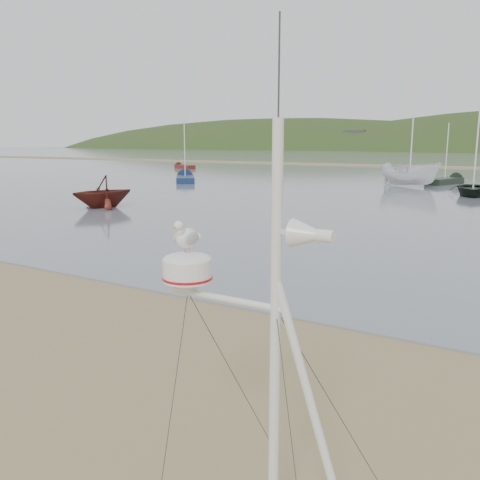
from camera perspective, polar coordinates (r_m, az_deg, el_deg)
The scene contains 8 objects.
ground at distance 8.08m, azimuth -14.27°, elevation -15.55°, with size 560.00×560.00×0.00m, color olive.
mast_rig at distance 4.83m, azimuth 2.96°, elevation -19.69°, with size 2.02×2.16×4.56m.
boat_dark at distance 37.07m, azimuth 24.92°, elevation 7.99°, with size 3.19×0.92×4.46m, color black.
boat_red at distance 28.47m, azimuth -15.28°, elevation 6.85°, with size 2.86×1.74×3.31m, color #511912.
boat_white at distance 42.73m, azimuth 18.65°, elevation 9.15°, with size 1.93×1.98×5.13m, color silver.
sailboat_dark_mid at distance 47.38m, azimuth 22.72°, elevation 6.21°, with size 3.00×5.55×5.44m.
sailboat_blue_near at distance 47.15m, azimuth -6.18°, elevation 6.97°, with size 5.09×5.98×6.33m.
dinghy_red_far at distance 68.89m, azimuth -6.65°, elevation 8.20°, with size 4.75×2.81×1.14m.
Camera 1 is at (5.25, -4.99, 3.56)m, focal length 38.00 mm.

